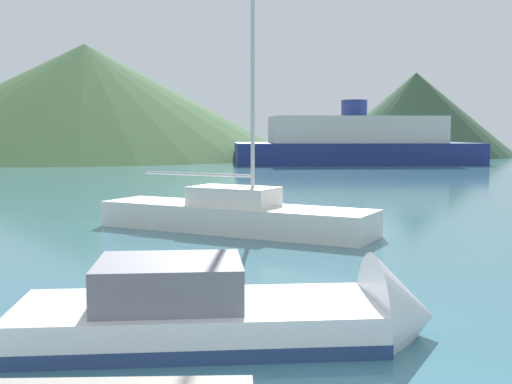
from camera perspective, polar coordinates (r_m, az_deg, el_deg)
motorboat_near at (r=9.41m, az=-0.87°, el=-11.00°), size 6.16×2.30×1.91m
sailboat_inner at (r=19.44m, az=-1.98°, el=-1.96°), size 8.54×6.09×10.25m
ferry_distant at (r=63.31m, az=8.68°, el=4.35°), size 23.22×10.52×6.15m
hill_west at (r=84.96m, az=-14.92°, el=7.88°), size 53.81×53.81×14.19m
hill_central at (r=86.62m, az=13.99°, el=6.72°), size 25.38×25.38×10.79m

